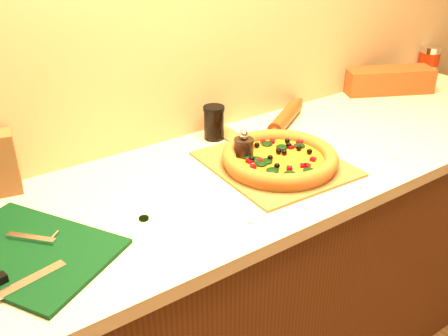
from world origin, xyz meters
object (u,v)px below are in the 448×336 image
pizza_peel (272,162)px  coffee_canister (429,60)px  cutting_board (26,253)px  dark_jar (214,123)px  rolling_pin (286,117)px  pepper_grinder (244,151)px  pizza (280,158)px

pizza_peel → coffee_canister: 1.27m
pizza_peel → cutting_board: size_ratio=1.20×
pizza_peel → dark_jar: 0.27m
cutting_board → rolling_pin: bearing=-15.9°
pizza_peel → pepper_grinder: pepper_grinder is taller
pizza_peel → rolling_pin: 0.33m
pizza → rolling_pin: pizza is taller
pizza_peel → pizza: bearing=-88.5°
rolling_pin → pizza_peel: bearing=-139.1°
coffee_canister → cutting_board: bearing=-170.6°
pepper_grinder → rolling_pin: 0.37m
coffee_canister → dark_jar: (-1.28, -0.04, -0.01)m
pizza_peel → cutting_board: bearing=-175.0°
pepper_grinder → coffee_canister: coffee_canister is taller
pizza → cutting_board: 0.77m
pizza → rolling_pin: bearing=45.4°
cutting_board → rolling_pin: 1.05m
coffee_canister → dark_jar: 1.28m
rolling_pin → dark_jar: size_ratio=2.97×
pizza → coffee_canister: 1.28m
pizza → coffee_canister: coffee_canister is taller
cutting_board → pepper_grinder: 0.70m
pizza_peel → rolling_pin: (0.25, 0.21, 0.02)m
rolling_pin → cutting_board: bearing=-166.4°
pepper_grinder → dark_jar: 0.22m
pizza_peel → pepper_grinder: bearing=153.7°
pizza → cutting_board: pizza is taller
pizza → rolling_pin: (0.25, 0.25, -0.00)m
pizza → rolling_pin: size_ratio=1.02×
cutting_board → rolling_pin: (1.02, 0.25, 0.02)m
coffee_canister → dark_jar: coffee_canister is taller
rolling_pin → dark_jar: 0.30m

